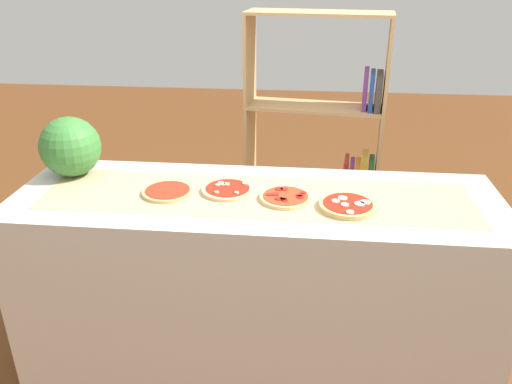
{
  "coord_description": "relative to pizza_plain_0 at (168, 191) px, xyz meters",
  "views": [
    {
      "loc": [
        0.21,
        -2.1,
        1.95
      ],
      "look_at": [
        0.0,
        0.0,
        0.98
      ],
      "focal_mm": 35.93,
      "sensor_mm": 36.0,
      "label": 1
    }
  ],
  "objects": [
    {
      "name": "pizza_plain_0",
      "position": [
        0.0,
        0.0,
        0.0
      ],
      "size": [
        0.23,
        0.23,
        0.02
      ],
      "color": "#DBB26B",
      "rests_on": "parchment_paper"
    },
    {
      "name": "parchment_paper",
      "position": [
        0.41,
        0.01,
        -0.01
      ],
      "size": [
        1.95,
        0.46,
        0.0
      ],
      "primitive_type": "cube",
      "color": "tan",
      "rests_on": "counter"
    },
    {
      "name": "bookshelf",
      "position": [
        0.77,
        1.0,
        -0.23
      ],
      "size": [
        0.87,
        0.38,
        1.66
      ],
      "color": "tan",
      "rests_on": "ground_plane"
    },
    {
      "name": "counter",
      "position": [
        0.41,
        0.01,
        -0.49
      ],
      "size": [
        2.23,
        0.73,
        0.96
      ],
      "primitive_type": "cube",
      "color": "beige",
      "rests_on": "ground_plane"
    },
    {
      "name": "pizza_mushroom_1",
      "position": [
        0.27,
        0.05,
        0.0
      ],
      "size": [
        0.24,
        0.24,
        0.02
      ],
      "color": "#E5C17F",
      "rests_on": "parchment_paper"
    },
    {
      "name": "ground_plane",
      "position": [
        0.41,
        0.01,
        -0.97
      ],
      "size": [
        12.0,
        12.0,
        0.0
      ],
      "primitive_type": "plane",
      "color": "brown"
    },
    {
      "name": "watermelon",
      "position": [
        -0.52,
        0.17,
        0.14
      ],
      "size": [
        0.29,
        0.29,
        0.29
      ],
      "primitive_type": "sphere",
      "color": "#387A33",
      "rests_on": "counter"
    },
    {
      "name": "pizza_pepperoni_2",
      "position": [
        0.54,
        -0.01,
        0.0
      ],
      "size": [
        0.23,
        0.23,
        0.02
      ],
      "color": "#E5C17F",
      "rests_on": "parchment_paper"
    },
    {
      "name": "pizza_mozzarella_3",
      "position": [
        0.82,
        -0.07,
        0.0
      ],
      "size": [
        0.25,
        0.25,
        0.03
      ],
      "color": "#DBB26B",
      "rests_on": "parchment_paper"
    }
  ]
}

